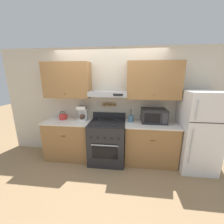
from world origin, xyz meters
name	(u,v)px	position (x,y,z in m)	size (l,w,h in m)	color
ground_plane	(106,166)	(0.00, 0.00, 0.00)	(16.00, 16.00, 0.00)	#937551
wall_back	(110,96)	(0.01, 0.58, 1.47)	(5.20, 0.46, 2.55)	beige
counter_left	(69,139)	(-0.93, 0.32, 0.46)	(1.07, 0.63, 0.92)	olive
counter_right	(150,143)	(0.96, 0.32, 0.46)	(1.13, 0.63, 0.92)	olive
stove_range	(107,141)	(0.00, 0.26, 0.47)	(0.79, 0.74, 1.08)	#232326
refrigerator	(197,131)	(1.89, 0.24, 0.83)	(0.70, 0.76, 1.65)	white
tea_kettle	(63,116)	(-1.09, 0.40, 1.00)	(0.22, 0.17, 0.20)	red
coffee_maker	(83,113)	(-0.61, 0.43, 1.09)	(0.20, 0.22, 0.33)	white
microwave	(154,116)	(1.02, 0.42, 1.08)	(0.53, 0.40, 0.30)	#232326
utensil_crock	(131,118)	(0.52, 0.40, 1.01)	(0.12, 0.12, 0.30)	slate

